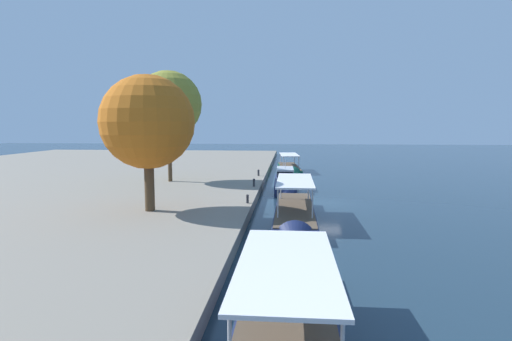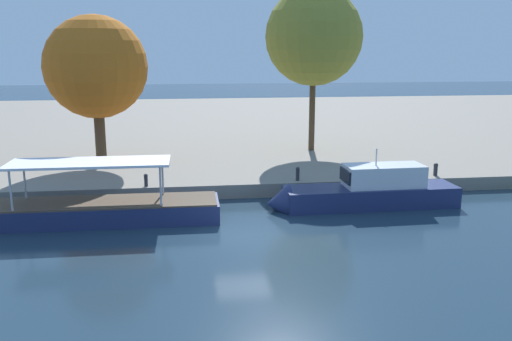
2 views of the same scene
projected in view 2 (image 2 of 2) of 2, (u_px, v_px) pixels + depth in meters
ground_plane at (243, 236)px, 24.99m from camera, size 220.00×220.00×0.00m
dock_promenade at (209, 126)px, 57.63m from camera, size 120.00×55.00×0.81m
tour_boat_1 at (73, 215)px, 26.83m from camera, size 13.61×2.89×4.05m
motor_yacht_2 at (362, 195)px, 29.44m from camera, size 10.40×2.41×3.87m
mooring_bollard_0 at (436, 169)px, 33.23m from camera, size 0.27×0.27×0.77m
mooring_bollard_1 at (298, 173)px, 31.96m from camera, size 0.24×0.24×0.81m
mooring_bollard_2 at (146, 179)px, 30.65m from camera, size 0.23×0.23×0.72m
tree_0 at (315, 38)px, 39.94m from camera, size 7.13×7.13×11.97m
tree_1 at (96, 66)px, 35.36m from camera, size 6.67×6.67×9.73m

